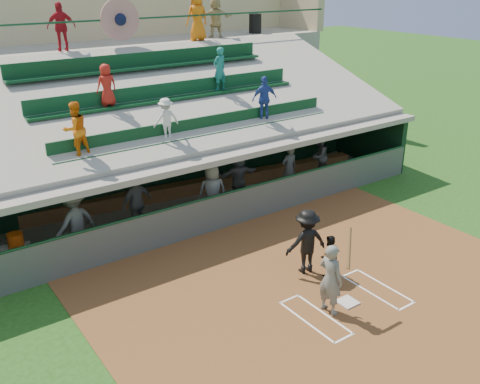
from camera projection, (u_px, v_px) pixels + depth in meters
ground at (347, 303)px, 12.55m from camera, size 100.00×100.00×0.00m
dirt_slab at (332, 293)px, 12.92m from camera, size 11.00×9.00×0.02m
home_plate at (347, 302)px, 12.54m from camera, size 0.43×0.43×0.03m
batters_box_chalk at (347, 302)px, 12.54m from camera, size 2.65×1.85×0.01m
dugout_floor at (199, 207)px, 17.64m from camera, size 16.00×3.50×0.04m
concourse_slab at (112, 101)px, 21.86m from camera, size 20.00×3.00×4.60m
grandstand at (144, 117)px, 19.62m from camera, size 20.40×10.40×7.80m
batter_at_plate at (331, 278)px, 11.92m from camera, size 0.87×0.75×1.95m
catcher at (329, 256)px, 13.49m from camera, size 0.56×0.45×1.10m
home_umpire at (306, 241)px, 13.55m from camera, size 1.22×0.87×1.72m
dugout_bench at (174, 191)px, 18.30m from camera, size 14.54×2.34×0.44m
white_table at (16, 260)px, 13.69m from camera, size 0.88×0.73×0.67m
water_cooler at (16, 241)px, 13.51m from camera, size 0.39×0.39×0.39m
dugout_player_a at (74, 222)px, 14.23m from camera, size 1.45×1.11×1.98m
dugout_player_b at (137, 203)px, 15.66m from camera, size 1.13×0.69×1.79m
dugout_player_c at (212, 192)px, 16.40m from camera, size 1.03×0.83×1.82m
dugout_player_d at (238, 176)px, 17.85m from camera, size 1.62×0.69×1.70m
dugout_player_e at (289, 169)px, 18.60m from camera, size 0.63×0.44×1.65m
dugout_player_f at (319, 156)px, 19.74m from camera, size 1.00×0.88×1.70m
trash_bin at (255, 23)px, 24.32m from camera, size 0.56×0.56×0.85m
concourse_staff_a at (61, 27)px, 18.63m from camera, size 1.02×0.55×1.66m
concourse_staff_b at (197, 17)px, 21.43m from camera, size 0.96×0.66×1.88m
concourse_staff_c at (216, 18)px, 22.62m from camera, size 1.57×1.01×1.62m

